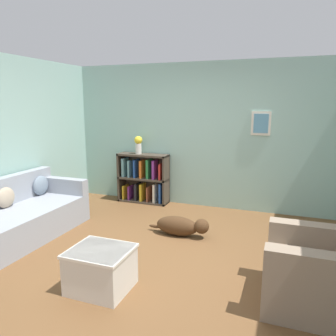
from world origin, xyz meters
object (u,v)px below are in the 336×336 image
Objects in this scene: coffee_table at (101,268)px; vase at (138,144)px; recliner_chair at (328,271)px; dog at (181,226)px; bookshelf at (144,179)px; couch at (18,217)px.

coffee_table is 1.81× the size of vase.
vase is at bearing 141.63° from recliner_chair.
vase reaches higher than coffee_table.
recliner_chair is at bearing -38.37° from vase.
coffee_table reaches higher than dog.
bookshelf reaches higher than dog.
bookshelf is at bearing 10.41° from vase.
bookshelf reaches higher than coffee_table.
coffee_table is at bearing -101.90° from dog.
recliner_chair is (2.99, -2.46, -0.10)m from bookshelf.
vase is (-0.95, 2.92, 0.90)m from coffee_table.
vase is (-3.09, 2.45, 0.77)m from recliner_chair.
couch reaches higher than dog.
couch reaches higher than coffee_table.
recliner_chair is (3.94, -0.26, 0.05)m from couch.
vase is at bearing 68.78° from couch.
vase is (-1.29, 1.32, 0.98)m from dog.
couch is 2.31m from dog.
coffee_table is (-2.14, -0.48, -0.13)m from recliner_chair.
recliner_chair is 2.13m from dog.
coffee_table is 3.20m from vase.
couch is 3.29× the size of coffee_table.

